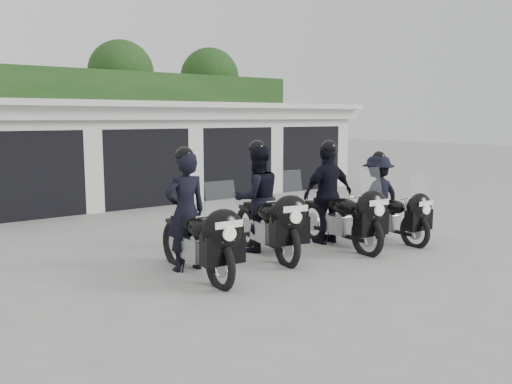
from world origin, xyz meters
TOP-DOWN VIEW (x-y plane):
  - ground at (0.00, 0.00)m, footprint 80.00×80.00m
  - garage_block at (-0.00, 8.06)m, footprint 16.40×6.80m
  - background_vegetation at (0.37, 12.92)m, footprint 20.00×3.90m
  - police_bike_a at (-2.34, -1.06)m, footprint 0.83×2.44m
  - police_bike_b at (-0.63, -0.60)m, footprint 1.19×2.47m
  - police_bike_c at (0.92, -0.94)m, footprint 1.23×2.46m
  - police_bike_d at (2.13, -1.16)m, footprint 1.17×2.16m

SIDE VIEW (x-z plane):
  - ground at x=0.00m, z-range 0.00..0.00m
  - police_bike_d at x=2.13m, z-range -0.14..1.74m
  - police_bike_a at x=-2.34m, z-range -0.22..1.90m
  - police_bike_c at x=0.92m, z-range -0.16..1.98m
  - police_bike_b at x=-0.63m, z-range -0.17..2.00m
  - garage_block at x=0.00m, z-range -0.06..2.90m
  - background_vegetation at x=0.37m, z-range -0.13..5.67m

